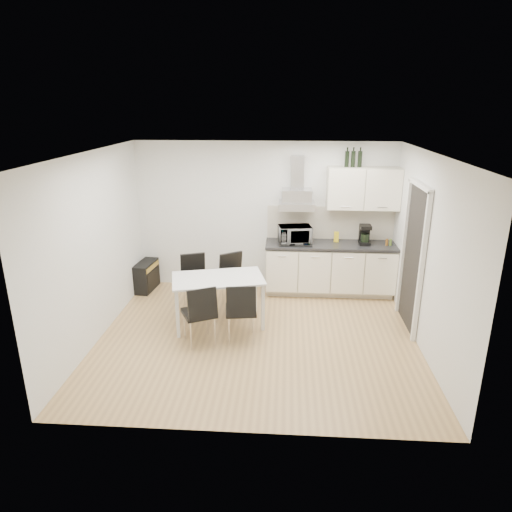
{
  "coord_description": "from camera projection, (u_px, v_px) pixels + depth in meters",
  "views": [
    {
      "loc": [
        0.38,
        -5.83,
        3.2
      ],
      "look_at": [
        -0.04,
        0.4,
        1.1
      ],
      "focal_mm": 32.0,
      "sensor_mm": 36.0,
      "label": 1
    }
  ],
  "objects": [
    {
      "name": "chair_far_right",
      "position": [
        236.0,
        281.0,
        7.43
      ],
      "size": [
        0.64,
        0.66,
        0.88
      ],
      "primitive_type": null,
      "rotation": [
        0.0,
        0.0,
        3.74
      ],
      "color": "black",
      "rests_on": "ground"
    },
    {
      "name": "wall_back",
      "position": [
        265.0,
        217.0,
        8.03
      ],
      "size": [
        4.5,
        0.1,
        2.6
      ],
      "primitive_type": "cube",
      "color": "white",
      "rests_on": "ground"
    },
    {
      "name": "wall_left",
      "position": [
        95.0,
        248.0,
        6.28
      ],
      "size": [
        0.1,
        4.0,
        2.6
      ],
      "primitive_type": "cube",
      "color": "white",
      "rests_on": "ground"
    },
    {
      "name": "chair_near_left",
      "position": [
        199.0,
        314.0,
        6.29
      ],
      "size": [
        0.62,
        0.64,
        0.88
      ],
      "primitive_type": null,
      "rotation": [
        0.0,
        0.0,
        0.47
      ],
      "color": "black",
      "rests_on": "ground"
    },
    {
      "name": "kitchenette",
      "position": [
        332.0,
        248.0,
        7.85
      ],
      "size": [
        2.22,
        0.64,
        2.52
      ],
      "color": "beige",
      "rests_on": "ground"
    },
    {
      "name": "chair_far_left",
      "position": [
        195.0,
        283.0,
        7.38
      ],
      "size": [
        0.59,
        0.62,
        0.88
      ],
      "primitive_type": null,
      "rotation": [
        0.0,
        0.0,
        3.49
      ],
      "color": "black",
      "rests_on": "ground"
    },
    {
      "name": "ground",
      "position": [
        257.0,
        337.0,
        6.55
      ],
      "size": [
        4.5,
        4.5,
        0.0
      ],
      "primitive_type": "plane",
      "color": "tan",
      "rests_on": "ground"
    },
    {
      "name": "chair_near_right",
      "position": [
        241.0,
        311.0,
        6.37
      ],
      "size": [
        0.5,
        0.55,
        0.88
      ],
      "primitive_type": null,
      "rotation": [
        0.0,
        0.0,
        0.13
      ],
      "color": "black",
      "rests_on": "ground"
    },
    {
      "name": "wall_front",
      "position": [
        243.0,
        318.0,
        4.25
      ],
      "size": [
        4.5,
        0.1,
        2.6
      ],
      "primitive_type": "cube",
      "color": "white",
      "rests_on": "ground"
    },
    {
      "name": "floor_speaker",
      "position": [
        222.0,
        278.0,
        8.35
      ],
      "size": [
        0.2,
        0.18,
        0.3
      ],
      "primitive_type": "cube",
      "rotation": [
        0.0,
        0.0,
        -0.15
      ],
      "color": "black",
      "rests_on": "ground"
    },
    {
      "name": "doorway",
      "position": [
        412.0,
        259.0,
        6.6
      ],
      "size": [
        0.08,
        1.04,
        2.1
      ],
      "primitive_type": "cube",
      "color": "white",
      "rests_on": "ground"
    },
    {
      "name": "dining_table",
      "position": [
        218.0,
        283.0,
        6.76
      ],
      "size": [
        1.48,
        1.06,
        0.75
      ],
      "rotation": [
        0.0,
        0.0,
        0.25
      ],
      "color": "white",
      "rests_on": "ground"
    },
    {
      "name": "ceiling",
      "position": [
        257.0,
        153.0,
        5.72
      ],
      "size": [
        4.5,
        4.5,
        0.0
      ],
      "primitive_type": "plane",
      "color": "white",
      "rests_on": "wall_back"
    },
    {
      "name": "wall_right",
      "position": [
        428.0,
        255.0,
        5.99
      ],
      "size": [
        0.1,
        4.0,
        2.6
      ],
      "primitive_type": "cube",
      "color": "white",
      "rests_on": "ground"
    },
    {
      "name": "guitar_amp",
      "position": [
        146.0,
        276.0,
        8.17
      ],
      "size": [
        0.33,
        0.64,
        0.51
      ],
      "rotation": [
        0.0,
        0.0,
        -0.11
      ],
      "color": "black",
      "rests_on": "ground"
    }
  ]
}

